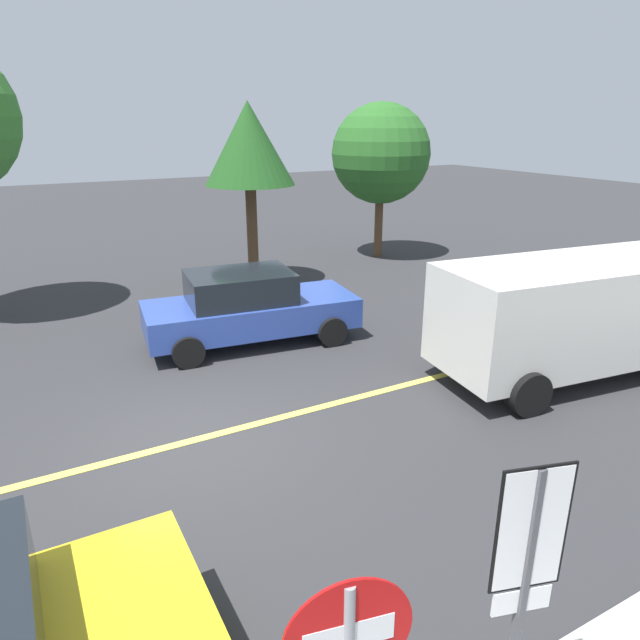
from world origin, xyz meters
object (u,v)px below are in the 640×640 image
Objects in this scene: white_van at (575,311)px; car_blue_mid_road at (248,307)px; tree_centre_verge at (381,154)px; tree_right_verge at (249,145)px; speed_limit_sign at (527,560)px.

white_van is 1.16× the size of car_blue_mid_road.
tree_centre_verge is at bearing 37.80° from car_blue_mid_road.
car_blue_mid_road is 9.34m from tree_centre_verge.
tree_centre_verge is 1.01× the size of tree_right_verge.
white_van is 9.54m from tree_right_verge.
white_van is at bearing 35.65° from speed_limit_sign.
tree_centre_verge is at bearing 76.55° from white_van.
tree_right_verge is at bearing -166.88° from tree_centre_verge.
car_blue_mid_road is at bearing -113.63° from tree_right_verge.
speed_limit_sign is 0.54× the size of car_blue_mid_road.
tree_right_verge is at bearing 75.78° from speed_limit_sign.
speed_limit_sign reaches higher than car_blue_mid_road.
speed_limit_sign is at bearing -99.36° from car_blue_mid_road.
speed_limit_sign is at bearing -120.74° from tree_centre_verge.
speed_limit_sign is at bearing -144.35° from white_van.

